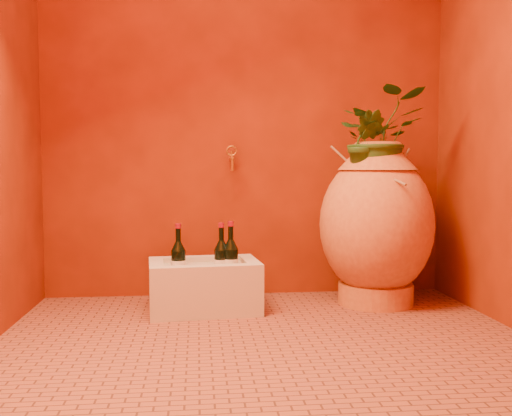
{
  "coord_description": "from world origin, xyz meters",
  "views": [
    {
      "loc": [
        -0.31,
        -2.58,
        0.8
      ],
      "look_at": [
        -0.01,
        0.35,
        0.59
      ],
      "focal_mm": 40.0,
      "sensor_mm": 36.0,
      "label": 1
    }
  ],
  "objects": [
    {
      "name": "amphora",
      "position": [
        0.73,
        0.65,
        0.47
      ],
      "size": [
        0.75,
        0.75,
        0.95
      ],
      "rotation": [
        0.0,
        0.0,
        -0.13
      ],
      "color": "#C97F38",
      "rests_on": "floor"
    },
    {
      "name": "wall_back",
      "position": [
        0.0,
        1.0,
        1.25
      ],
      "size": [
        2.5,
        0.02,
        2.5
      ],
      "primitive_type": "cube",
      "color": "#621C05",
      "rests_on": "ground"
    },
    {
      "name": "wall_tap",
      "position": [
        -0.1,
        0.92,
        0.87
      ],
      "size": [
        0.07,
        0.14,
        0.16
      ],
      "color": "#AA8127",
      "rests_on": "wall_back"
    },
    {
      "name": "wine_bottle_c",
      "position": [
        -0.18,
        0.57,
        0.28
      ],
      "size": [
        0.08,
        0.08,
        0.34
      ],
      "color": "black",
      "rests_on": "stone_basin"
    },
    {
      "name": "floor",
      "position": [
        0.0,
        0.0,
        0.0
      ],
      "size": [
        2.5,
        2.5,
        0.0
      ],
      "primitive_type": "plane",
      "color": "brown",
      "rests_on": "ground"
    },
    {
      "name": "plant_main",
      "position": [
        0.74,
        0.65,
        0.98
      ],
      "size": [
        0.53,
        0.47,
        0.55
      ],
      "primitive_type": "imported",
      "rotation": [
        0.0,
        0.0,
        0.08
      ],
      "color": "#224C1B",
      "rests_on": "amphora"
    },
    {
      "name": "stone_basin",
      "position": [
        -0.28,
        0.59,
        0.14
      ],
      "size": [
        0.64,
        0.46,
        0.28
      ],
      "rotation": [
        0.0,
        0.0,
        0.09
      ],
      "color": "beige",
      "rests_on": "floor"
    },
    {
      "name": "plant_side",
      "position": [
        0.64,
        0.57,
        0.94
      ],
      "size": [
        0.25,
        0.23,
        0.37
      ],
      "primitive_type": "imported",
      "rotation": [
        0.0,
        0.0,
        -0.39
      ],
      "color": "#224C1B",
      "rests_on": "amphora"
    },
    {
      "name": "wine_bottle_b",
      "position": [
        -0.13,
        0.56,
        0.28
      ],
      "size": [
        0.09,
        0.09,
        0.35
      ],
      "color": "black",
      "rests_on": "stone_basin"
    },
    {
      "name": "wine_bottle_a",
      "position": [
        -0.42,
        0.56,
        0.28
      ],
      "size": [
        0.08,
        0.08,
        0.34
      ],
      "color": "black",
      "rests_on": "stone_basin"
    }
  ]
}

